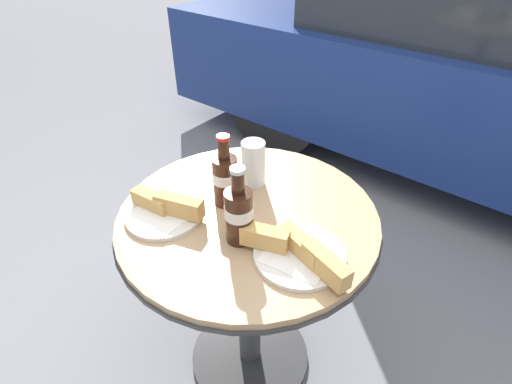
# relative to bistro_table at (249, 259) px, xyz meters

# --- Properties ---
(ground_plane) EXTENTS (30.00, 30.00, 0.00)m
(ground_plane) POSITION_rel_bistro_table_xyz_m (0.00, 0.00, -0.52)
(ground_plane) COLOR slate
(bistro_table) EXTENTS (0.72, 0.72, 0.70)m
(bistro_table) POSITION_rel_bistro_table_xyz_m (0.00, 0.00, 0.00)
(bistro_table) COLOR #333333
(bistro_table) RESTS_ON ground_plane
(cola_bottle_left) EXTENTS (0.07, 0.07, 0.21)m
(cola_bottle_left) POSITION_rel_bistro_table_xyz_m (0.05, -0.09, 0.26)
(cola_bottle_left) COLOR #33190F
(cola_bottle_left) RESTS_ON bistro_table
(cola_bottle_right) EXTENTS (0.07, 0.07, 0.21)m
(cola_bottle_right) POSITION_rel_bistro_table_xyz_m (-0.08, 0.00, 0.26)
(cola_bottle_right) COLOR #33190F
(cola_bottle_right) RESTS_ON bistro_table
(drinking_glass) EXTENTS (0.07, 0.07, 0.14)m
(drinking_glass) POSITION_rel_bistro_table_xyz_m (-0.08, 0.12, 0.24)
(drinking_glass) COLOR silver
(drinking_glass) RESTS_ON bistro_table
(lunch_plate_near) EXTENTS (0.29, 0.22, 0.07)m
(lunch_plate_near) POSITION_rel_bistro_table_xyz_m (0.20, -0.06, 0.20)
(lunch_plate_near) COLOR silver
(lunch_plate_near) RESTS_ON bistro_table
(lunch_plate_far) EXTENTS (0.21, 0.21, 0.07)m
(lunch_plate_far) POSITION_rel_bistro_table_xyz_m (-0.17, -0.14, 0.20)
(lunch_plate_far) COLOR silver
(lunch_plate_far) RESTS_ON bistro_table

